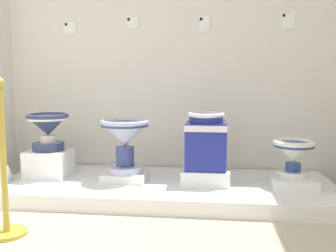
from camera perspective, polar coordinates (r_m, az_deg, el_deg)
name	(u,v)px	position (r m, az deg, el deg)	size (l,w,h in m)	color
wall_back	(173,25)	(3.70, 0.77, 15.10)	(3.45, 0.06, 2.98)	silver
display_platform	(166,188)	(3.22, -0.35, -9.38)	(2.78, 1.04, 0.12)	white
plinth_block_slender_white	(49,163)	(3.50, -17.60, -5.43)	(0.37, 0.31, 0.23)	white
antique_toilet_slender_white	(48,127)	(3.44, -17.79, -0.11)	(0.36, 0.36, 0.32)	navy
plinth_block_tall_cobalt	(125,176)	(3.25, -6.49, -7.56)	(0.37, 0.32, 0.07)	white
antique_toilet_tall_cobalt	(125,137)	(3.19, -6.57, -1.61)	(0.41, 0.41, 0.45)	#B2BADB
plinth_block_pale_glazed	(205,175)	(3.16, 5.71, -7.49)	(0.39, 0.35, 0.12)	white
antique_toilet_pale_glazed	(206,139)	(3.10, 5.78, -2.01)	(0.34, 0.33, 0.47)	navy
plinth_block_squat_floral	(292,181)	(3.22, 18.37, -7.94)	(0.34, 0.37, 0.08)	white
antique_toilet_squat_floral	(294,152)	(3.17, 18.53, -3.83)	(0.34, 0.34, 0.30)	white
info_placard_first	(70,28)	(3.90, -14.68, 14.22)	(0.12, 0.01, 0.12)	white
info_placard_second	(132,23)	(3.73, -5.44, 15.35)	(0.12, 0.01, 0.11)	white
info_placard_third	(204,24)	(3.65, 5.55, 15.21)	(0.10, 0.01, 0.14)	white
info_placard_fourth	(288,20)	(3.71, 17.78, 15.04)	(0.12, 0.01, 0.15)	white
stanchion_post_near_left	(5,189)	(2.56, -23.56, -8.70)	(0.25, 0.25, 0.98)	gold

